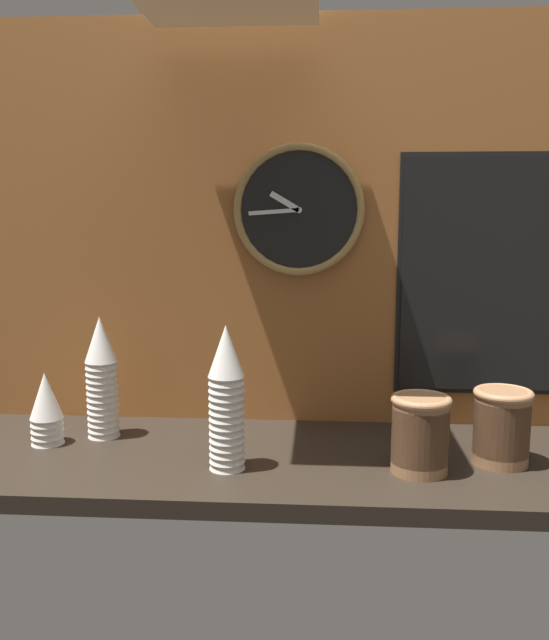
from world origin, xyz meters
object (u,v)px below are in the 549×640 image
object	(u,v)px
cup_stack_left	(102,377)
bowl_stack_right	(420,432)
cup_stack_far_left	(46,408)
cup_stack_center	(226,398)
bowl_stack_far_right	(502,425)
menu_board	(487,276)
wall_clock	(299,210)

from	to	relation	value
cup_stack_left	bowl_stack_right	size ratio (longest dim) A/B	1.79
cup_stack_left	bowl_stack_right	distance (m)	0.79
cup_stack_far_left	bowl_stack_right	size ratio (longest dim) A/B	1.04
cup_stack_center	bowl_stack_right	size ratio (longest dim) A/B	1.89
bowl_stack_far_right	bowl_stack_right	bearing A→B (deg)	-161.34
bowl_stack_right	bowl_stack_far_right	world-z (taller)	same
cup_stack_left	menu_board	distance (m)	1.01
cup_stack_left	bowl_stack_far_right	world-z (taller)	cup_stack_left
cup_stack_far_left	cup_stack_center	distance (m)	0.48
cup_stack_center	bowl_stack_far_right	xyz separation A→B (m)	(0.61, 0.07, -0.07)
menu_board	wall_clock	bearing A→B (deg)	-178.95
bowl_stack_right	cup_stack_center	bearing A→B (deg)	-178.70
wall_clock	menu_board	size ratio (longest dim) A/B	0.54
bowl_stack_far_right	cup_stack_center	bearing A→B (deg)	-173.13
cup_stack_left	cup_stack_center	size ratio (longest dim) A/B	0.95
bowl_stack_far_right	wall_clock	size ratio (longest dim) A/B	0.51
bowl_stack_right	wall_clock	world-z (taller)	wall_clock
bowl_stack_right	cup_stack_far_left	bearing A→B (deg)	172.34
cup_stack_left	cup_stack_center	bearing A→B (deg)	-29.26
cup_stack_far_left	bowl_stack_far_right	bearing A→B (deg)	-2.91
cup_stack_left	wall_clock	size ratio (longest dim) A/B	0.91
cup_stack_left	bowl_stack_far_right	distance (m)	0.96
bowl_stack_far_right	cup_stack_far_left	bearing A→B (deg)	177.09
bowl_stack_far_right	wall_clock	distance (m)	0.72
cup_stack_far_left	bowl_stack_far_right	distance (m)	1.07
cup_stack_center	bowl_stack_right	distance (m)	0.43
wall_clock	bowl_stack_far_right	bearing A→B (deg)	-29.46
wall_clock	menu_board	world-z (taller)	wall_clock
cup_stack_far_left	wall_clock	distance (m)	0.80
bowl_stack_right	wall_clock	xyz separation A→B (m)	(-0.28, 0.33, 0.48)
cup_stack_center	bowl_stack_far_right	distance (m)	0.62
cup_stack_center	menu_board	world-z (taller)	menu_board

